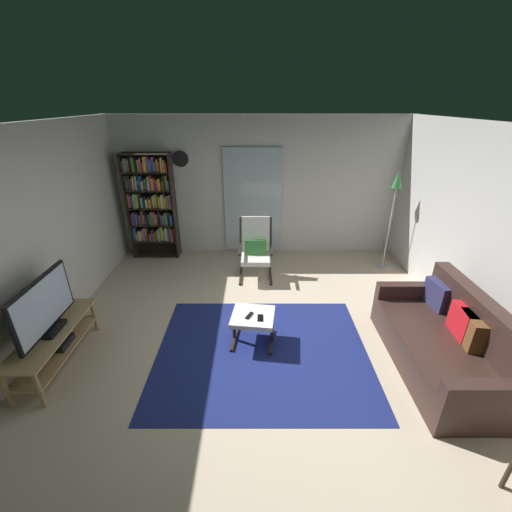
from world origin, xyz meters
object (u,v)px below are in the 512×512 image
at_px(tv_stand, 54,342).
at_px(tv_remote, 248,315).
at_px(lounge_armchair, 254,247).
at_px(leather_sofa, 445,343).
at_px(wall_clock, 179,159).
at_px(television, 43,308).
at_px(cell_phone, 259,318).
at_px(floor_lamp_by_shelf, 394,193).
at_px(bookshelf_near_tv, 150,203).
at_px(ottoman, 252,320).

xyz_separation_m(tv_stand, tv_remote, (2.22, 0.35, 0.11)).
bearing_deg(tv_remote, lounge_armchair, 114.93).
distance_m(lounge_armchair, tv_remote, 1.85).
height_order(tv_stand, lounge_armchair, lounge_armchair).
bearing_deg(leather_sofa, wall_clock, 137.71).
relative_size(leather_sofa, tv_remote, 12.90).
bearing_deg(television, cell_phone, 7.53).
distance_m(floor_lamp_by_shelf, wall_clock, 3.82).
distance_m(tv_remote, wall_clock, 3.42).
height_order(bookshelf_near_tv, floor_lamp_by_shelf, bookshelf_near_tv).
bearing_deg(bookshelf_near_tv, cell_phone, -53.48).
relative_size(tv_remote, cell_phone, 1.03).
height_order(leather_sofa, tv_remote, leather_sofa).
distance_m(bookshelf_near_tv, tv_remote, 3.33).
distance_m(bookshelf_near_tv, ottoman, 3.36).
bearing_deg(lounge_armchair, tv_stand, -136.28).
xyz_separation_m(ottoman, tv_remote, (-0.05, -0.02, 0.08)).
xyz_separation_m(bookshelf_near_tv, leather_sofa, (4.12, -3.07, -0.75)).
bearing_deg(bookshelf_near_tv, tv_remote, -54.90).
bearing_deg(tv_stand, ottoman, 9.40).
bearing_deg(floor_lamp_by_shelf, ottoman, -138.39).
distance_m(bookshelf_near_tv, cell_phone, 3.45).
xyz_separation_m(bookshelf_near_tv, ottoman, (1.93, -2.65, -0.72)).
bearing_deg(leather_sofa, cell_phone, 170.72).
relative_size(television, ottoman, 1.76).
bearing_deg(floor_lamp_by_shelf, wall_clock, 169.92).
bearing_deg(lounge_armchair, cell_phone, -88.25).
xyz_separation_m(floor_lamp_by_shelf, wall_clock, (-3.73, 0.66, 0.46)).
bearing_deg(television, lounge_armchair, 43.84).
relative_size(tv_remote, wall_clock, 0.50).
xyz_separation_m(bookshelf_near_tv, wall_clock, (0.59, 0.15, 0.79)).
height_order(cell_phone, wall_clock, wall_clock).
relative_size(leather_sofa, wall_clock, 6.41).
bearing_deg(ottoman, leather_sofa, -10.71).
height_order(bookshelf_near_tv, ottoman, bookshelf_near_tv).
bearing_deg(ottoman, bookshelf_near_tv, 125.99).
height_order(tv_remote, floor_lamp_by_shelf, floor_lamp_by_shelf).
bearing_deg(tv_remote, floor_lamp_by_shelf, 68.74).
bearing_deg(bookshelf_near_tv, lounge_armchair, -22.90).
bearing_deg(floor_lamp_by_shelf, tv_remote, -138.59).
bearing_deg(tv_stand, wall_clock, 73.59).
bearing_deg(leather_sofa, lounge_armchair, 134.04).
bearing_deg(leather_sofa, tv_remote, 170.12).
relative_size(tv_stand, floor_lamp_by_shelf, 0.76).
height_order(bookshelf_near_tv, leather_sofa, bookshelf_near_tv).
xyz_separation_m(ottoman, wall_clock, (-1.33, 2.80, 1.51)).
xyz_separation_m(leather_sofa, lounge_armchair, (-2.17, 2.24, 0.22)).
height_order(tv_stand, cell_phone, tv_stand).
distance_m(tv_stand, wall_clock, 3.65).
distance_m(lounge_armchair, wall_clock, 2.13).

